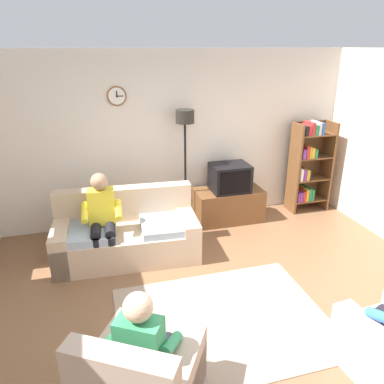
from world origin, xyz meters
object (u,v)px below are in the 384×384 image
Objects in this scene: tv_stand at (228,205)px; armchair_near_window at (143,383)px; floor_lamp at (185,136)px; person_in_left_armchair at (145,343)px; bookshelf at (308,165)px; tv at (230,178)px; couch at (127,235)px; person_on_couch at (102,216)px.

tv_stand is 0.94× the size of armchair_near_window.
tv_stand is 3.63m from armchair_near_window.
floor_lamp is 1.65× the size of person_in_left_armchair.
tv is at bearing -176.44° from bookshelf.
person_on_couch reaches higher than couch.
tv is 1.00m from floor_lamp.
bookshelf is 4.53m from person_in_left_armchair.
armchair_near_window is at bearing -110.37° from floor_lamp.
person_on_couch reaches higher than person_in_left_armchair.
person_on_couch reaches higher than armchair_near_window.
bookshelf is at bearing -0.85° from floor_lamp.
armchair_near_window is (-1.19, -3.19, -1.16)m from floor_lamp.
armchair_near_window is 0.94× the size of person_on_couch.
tv is 2.19m from person_on_couch.
armchair_near_window reaches higher than tv_stand.
person_in_left_armchair is (-3.31, -3.09, -0.22)m from bookshelf.
bookshelf is at bearing 13.22° from couch.
tv_stand is (1.75, 0.69, -0.04)m from couch.
floor_lamp reaches higher than armchair_near_window.
floor_lamp is at bearing 69.63° from armchair_near_window.
bookshelf is at bearing 3.56° from tv.
floor_lamp is 3.43m from person_in_left_armchair.
couch is at bearing 87.61° from person_in_left_armchair.
floor_lamp is (-0.71, 0.10, 1.18)m from tv_stand.
floor_lamp is at bearing 37.05° from couch.
tv reaches higher than armchair_near_window.
person_on_couch is at bearing -166.18° from bookshelf.
tv is 0.48× the size of person_on_couch.
couch is at bearing -158.53° from tv_stand.
bookshelf is 3.62m from person_on_couch.
bookshelf is 1.27× the size of person_on_couch.
bookshelf is 1.35× the size of armchair_near_window.
armchair_near_window is at bearing -136.71° from bookshelf.
tv_stand is 0.70× the size of bookshelf.
person_on_couch is at bearing 95.23° from person_in_left_armchair.
bookshelf is at bearing 42.99° from person_in_left_armchair.
person_in_left_armchair is at bearing -84.77° from person_on_couch.
couch is 3.34m from bookshelf.
tv_stand is 0.59× the size of floor_lamp.
bookshelf reaches higher than couch.
floor_lamp reaches higher than person_on_couch.
armchair_near_window is (-1.89, -3.10, 0.02)m from tv_stand.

